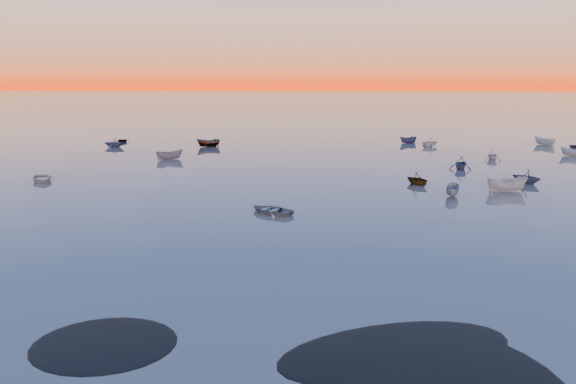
# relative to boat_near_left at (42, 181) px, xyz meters

# --- Properties ---
(ground) EXTENTS (600.00, 600.00, 0.00)m
(ground) POSITION_rel_boat_near_left_xyz_m (30.73, 59.66, 0.00)
(ground) COLOR #695F58
(ground) RESTS_ON ground
(mud_lobes) EXTENTS (140.00, 6.00, 0.07)m
(mud_lobes) POSITION_rel_boat_near_left_xyz_m (30.73, -41.34, 0.01)
(mud_lobes) COLOR black
(mud_lobes) RESTS_ON ground
(moored_fleet) EXTENTS (124.00, 58.00, 1.20)m
(moored_fleet) POSITION_rel_boat_near_left_xyz_m (30.73, 12.66, 0.00)
(moored_fleet) COLOR #B9BAB5
(moored_fleet) RESTS_ON ground
(boat_near_left) EXTENTS (4.61, 3.58, 1.07)m
(boat_near_left) POSITION_rel_boat_near_left_xyz_m (0.00, 0.00, 0.00)
(boat_near_left) COLOR #B9BAB5
(boat_near_left) RESTS_ON ground
(boat_near_center) EXTENTS (2.21, 4.51, 1.51)m
(boat_near_center) POSITION_rel_boat_near_left_xyz_m (51.07, -4.50, 0.00)
(boat_near_center) COLOR #B9BAB5
(boat_near_center) RESTS_ON ground
(boat_near_right) EXTENTS (3.70, 3.43, 1.22)m
(boat_near_right) POSITION_rel_boat_near_left_xyz_m (54.82, 0.03, 0.00)
(boat_near_right) COLOR navy
(boat_near_right) RESTS_ON ground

